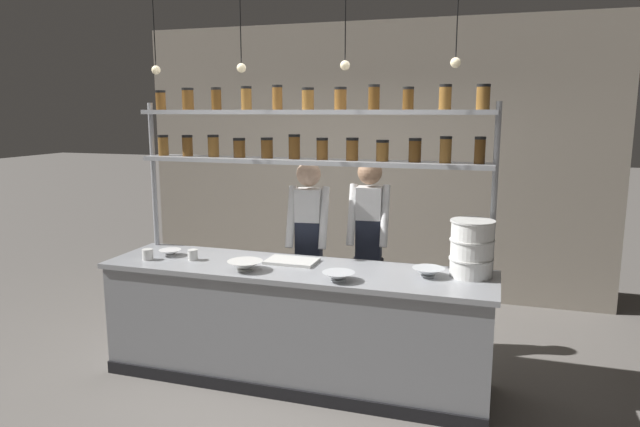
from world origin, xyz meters
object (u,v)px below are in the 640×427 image
Objects in this scene: spice_shelf_unit at (309,142)px; chef_left at (309,242)px; prep_bowl_near_right at (338,277)px; serving_cup_by_board at (148,254)px; container_stack at (472,248)px; cutting_board at (292,261)px; serving_cup_front at (193,255)px; prep_bowl_center_front at (428,272)px; prep_bowl_center_back at (245,266)px; prep_bowl_near_left at (170,253)px; chef_center at (369,240)px.

spice_shelf_unit reaches higher than chef_left.
serving_cup_by_board is (-1.64, 0.10, 0.01)m from prep_bowl_near_right.
cutting_board is at bearing -178.47° from container_stack.
spice_shelf_unit is at bearing 21.56° from serving_cup_by_board.
serving_cup_front is at bearing -168.34° from cutting_board.
prep_bowl_center_front is 2.70× the size of serving_cup_by_board.
container_stack is 4.75× the size of serving_cup_by_board.
prep_bowl_center_front is at bearing 10.71° from prep_bowl_center_back.
prep_bowl_near_left is 0.20m from serving_cup_by_board.
cutting_board is at bearing 13.04° from serving_cup_by_board.
prep_bowl_near_right is (0.52, -0.88, -0.02)m from chef_left.
chef_center is 9.18× the size of prep_bowl_near_left.
serving_cup_by_board is at bearing -120.40° from prep_bowl_near_left.
chef_left is 1.50m from container_stack.
chef_center is 4.23× the size of cutting_board.
serving_cup_by_board reaches higher than prep_bowl_near_left.
cutting_board is (-0.07, -0.22, -0.94)m from spice_shelf_unit.
spice_shelf_unit reaches higher than cutting_board.
container_stack is at bearing 3.11° from prep_bowl_near_left.
prep_bowl_near_left is at bearing -174.82° from cutting_board.
chef_center is at bearing 31.56° from serving_cup_by_board.
container_stack is 0.36m from prep_bowl_center_front.
container_stack is (0.91, -0.69, 0.15)m from chef_center.
spice_shelf_unit is at bearing -132.64° from chef_center.
prep_bowl_near_left is at bearing 164.35° from prep_bowl_center_back.
spice_shelf_unit is 1.59m from serving_cup_by_board.
serving_cup_front is at bearing -149.79° from chef_center.
serving_cup_front is at bearing 164.10° from prep_bowl_center_back.
prep_bowl_center_front is 2.74× the size of serving_cup_front.
prep_bowl_near_right is (0.49, -0.36, 0.02)m from cutting_board.
serving_cup_front is 0.98× the size of serving_cup_by_board.
serving_cup_front is at bearing 171.14° from prep_bowl_near_right.
container_stack is 1.54× the size of prep_bowl_center_back.
cutting_board is 1.09m from prep_bowl_center_front.
chef_center is at bearing 128.35° from prep_bowl_center_front.
chef_center is 1.72m from prep_bowl_near_left.
serving_cup_front is at bearing -156.30° from spice_shelf_unit.
prep_bowl_near_right reaches higher than cutting_board.
chef_left is 19.08× the size of serving_cup_by_board.
container_stack reaches higher than prep_bowl_center_front.
prep_bowl_near_right is at bearing -3.42° from serving_cup_by_board.
container_stack is 1.39m from cutting_board.
cutting_board is 4.62× the size of serving_cup_front.
spice_shelf_unit is 7.33× the size of cutting_board.
chef_left reaches higher than prep_bowl_center_back.
chef_left is 7.12× the size of prep_bowl_near_right.
spice_shelf_unit is 7.01× the size of container_stack.
serving_cup_by_board is at bearing -173.17° from container_stack.
container_stack is 0.99m from prep_bowl_near_right.
prep_bowl_near_left is at bearing -156.58° from chef_center.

